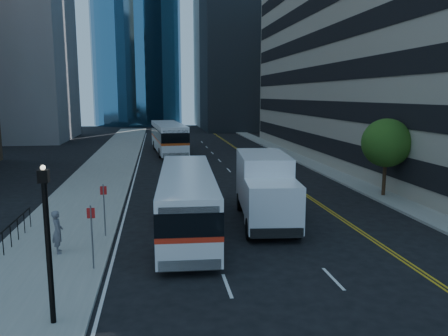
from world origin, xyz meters
name	(u,v)px	position (x,y,z in m)	size (l,w,h in m)	color
ground	(288,244)	(0.00, 0.00, 0.00)	(160.00, 160.00, 0.00)	black
sidewalk_west	(110,164)	(-10.50, 25.00, 0.07)	(5.00, 90.00, 0.15)	gray
sidewalk_east	(301,159)	(9.00, 25.00, 0.07)	(2.00, 90.00, 0.15)	gray
midrise_west	(1,20)	(-28.00, 52.00, 17.50)	(18.00, 18.00, 35.00)	gray
street_tree	(386,143)	(9.00, 8.00, 3.64)	(3.20, 3.20, 5.10)	#332114
lamp_post	(48,238)	(-9.00, -6.00, 2.72)	(0.28, 0.28, 4.56)	black
bus_front	(187,199)	(-4.47, 2.58, 1.65)	(3.17, 11.82, 3.02)	white
bus_rear	(168,137)	(-4.57, 32.83, 1.90)	(4.04, 13.67, 3.47)	white
box_truck	(265,187)	(-0.21, 3.66, 1.88)	(3.31, 7.66, 3.56)	white
pedestrian	(58,232)	(-10.10, -0.01, 1.07)	(0.67, 0.44, 1.84)	slate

